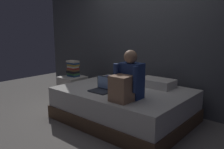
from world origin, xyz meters
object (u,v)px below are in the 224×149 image
object	(u,v)px
laptop	(102,88)
clothes_pile	(111,78)
pillow	(156,83)
bed	(124,104)
nightstand	(73,90)
person_sitting	(128,81)
book_stack	(73,69)

from	to	relation	value
laptop	clothes_pile	size ratio (longest dim) A/B	1.24
pillow	bed	bearing A→B (deg)	-124.94
laptop	clothes_pile	xyz separation A→B (m)	(-0.37, 0.64, -0.01)
nightstand	person_sitting	world-z (taller)	person_sitting
nightstand	book_stack	distance (m)	0.42
bed	laptop	bearing A→B (deg)	-116.67
book_stack	pillow	bearing A→B (deg)	13.53
bed	laptop	world-z (taller)	laptop
bed	nightstand	bearing A→B (deg)	178.88
person_sitting	book_stack	bearing A→B (deg)	164.78
nightstand	book_stack	xyz separation A→B (m)	(-0.01, 0.03, 0.41)
clothes_pile	person_sitting	bearing A→B (deg)	-38.25
laptop	bed	bearing A→B (deg)	63.33
person_sitting	pillow	size ratio (longest dim) A/B	1.17
person_sitting	nightstand	bearing A→B (deg)	165.82
person_sitting	laptop	distance (m)	0.56
pillow	book_stack	distance (m)	1.67
pillow	person_sitting	bearing A→B (deg)	-87.27
laptop	pillow	bearing A→B (deg)	58.39
person_sitting	bed	bearing A→B (deg)	132.07
nightstand	pillow	distance (m)	1.70
person_sitting	clothes_pile	xyz separation A→B (m)	(-0.89, 0.70, -0.20)
bed	book_stack	bearing A→B (deg)	177.39
bed	nightstand	xyz separation A→B (m)	(-1.30, 0.03, 0.01)
nightstand	book_stack	bearing A→B (deg)	103.80
laptop	clothes_pile	bearing A→B (deg)	120.16
bed	clothes_pile	xyz separation A→B (m)	(-0.54, 0.31, 0.30)
laptop	clothes_pile	distance (m)	0.74
clothes_pile	nightstand	bearing A→B (deg)	-159.45
bed	pillow	xyz separation A→B (m)	(0.31, 0.45, 0.32)
pillow	book_stack	bearing A→B (deg)	-166.47
person_sitting	pillow	xyz separation A→B (m)	(-0.04, 0.84, -0.19)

